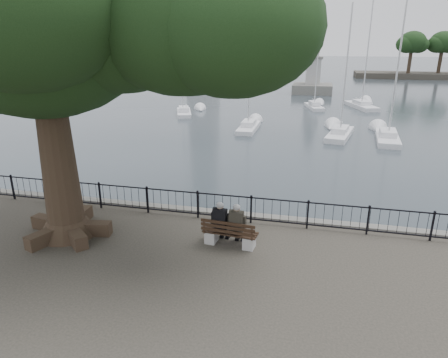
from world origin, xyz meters
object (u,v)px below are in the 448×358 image
(person_left, at_px, (221,224))
(person_right, at_px, (238,226))
(tree, at_px, (72,10))
(lion_monument, at_px, (313,79))
(bench, at_px, (230,236))
(lighthouse, at_px, (202,7))

(person_left, height_order, person_right, same)
(tree, distance_m, lion_monument, 50.32)
(lion_monument, bearing_deg, bench, -91.60)
(bench, relative_size, tree, 0.14)
(bench, bearing_deg, tree, -175.91)
(bench, bearing_deg, lighthouse, 106.89)
(person_right, xyz_separation_m, tree, (-4.77, -0.40, 6.41))
(lion_monument, bearing_deg, tree, -96.80)
(lion_monument, bearing_deg, lighthouse, 148.91)
(tree, distance_m, lighthouse, 63.43)
(bench, distance_m, lion_monument, 49.30)
(lighthouse, bearing_deg, person_right, -72.89)
(lighthouse, bearing_deg, person_left, -73.34)
(person_left, relative_size, tree, 0.11)
(person_left, relative_size, lighthouse, 0.05)
(tree, xyz_separation_m, lighthouse, (-14.09, 61.66, 4.79))
(person_left, xyz_separation_m, lion_monument, (1.68, 49.15, 0.38))
(person_right, xyz_separation_m, lion_monument, (1.14, 49.20, 0.38))
(bench, height_order, person_left, person_left)
(person_left, relative_size, person_right, 1.00)
(tree, bearing_deg, bench, 4.09)
(tree, bearing_deg, person_right, 4.84)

